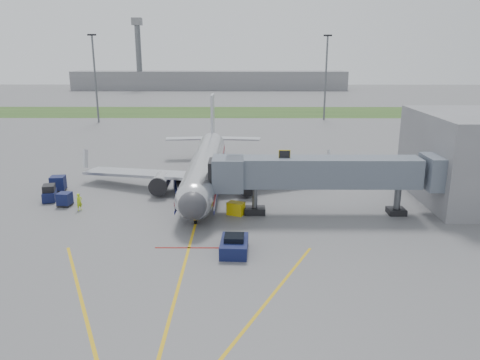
{
  "coord_description": "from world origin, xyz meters",
  "views": [
    {
      "loc": [
        4.72,
        -41.92,
        16.72
      ],
      "look_at": [
        4.42,
        6.8,
        3.2
      ],
      "focal_mm": 35.0,
      "sensor_mm": 36.0,
      "label": 1
    }
  ],
  "objects_px": {
    "baggage_tug": "(49,194)",
    "ramp_worker": "(79,202)",
    "airliner": "(205,166)",
    "belt_loader": "(181,195)",
    "pushback_tug": "(234,245)"
  },
  "relations": [
    {
      "from": "ramp_worker",
      "to": "pushback_tug",
      "type": "bearing_deg",
      "value": -86.15
    },
    {
      "from": "baggage_tug",
      "to": "ramp_worker",
      "type": "xyz_separation_m",
      "value": [
        4.61,
        -3.42,
        0.12
      ]
    },
    {
      "from": "pushback_tug",
      "to": "belt_loader",
      "type": "bearing_deg",
      "value": 113.47
    },
    {
      "from": "pushback_tug",
      "to": "ramp_worker",
      "type": "height_order",
      "value": "ramp_worker"
    },
    {
      "from": "baggage_tug",
      "to": "ramp_worker",
      "type": "height_order",
      "value": "ramp_worker"
    },
    {
      "from": "airliner",
      "to": "belt_loader",
      "type": "xyz_separation_m",
      "value": [
        -2.51,
        -5.19,
        -2.2
      ]
    },
    {
      "from": "pushback_tug",
      "to": "baggage_tug",
      "type": "xyz_separation_m",
      "value": [
        -21.56,
        14.31,
        0.17
      ]
    },
    {
      "from": "airliner",
      "to": "belt_loader",
      "type": "height_order",
      "value": "airliner"
    },
    {
      "from": "airliner",
      "to": "ramp_worker",
      "type": "distance_m",
      "value": 16.03
    },
    {
      "from": "airliner",
      "to": "pushback_tug",
      "type": "xyz_separation_m",
      "value": [
        4.0,
        -20.18,
        -1.99
      ]
    },
    {
      "from": "baggage_tug",
      "to": "belt_loader",
      "type": "height_order",
      "value": "baggage_tug"
    },
    {
      "from": "belt_loader",
      "to": "ramp_worker",
      "type": "height_order",
      "value": "ramp_worker"
    },
    {
      "from": "belt_loader",
      "to": "ramp_worker",
      "type": "relative_size",
      "value": 2.0
    },
    {
      "from": "airliner",
      "to": "ramp_worker",
      "type": "bearing_deg",
      "value": -144.35
    },
    {
      "from": "pushback_tug",
      "to": "belt_loader",
      "type": "height_order",
      "value": "belt_loader"
    }
  ]
}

